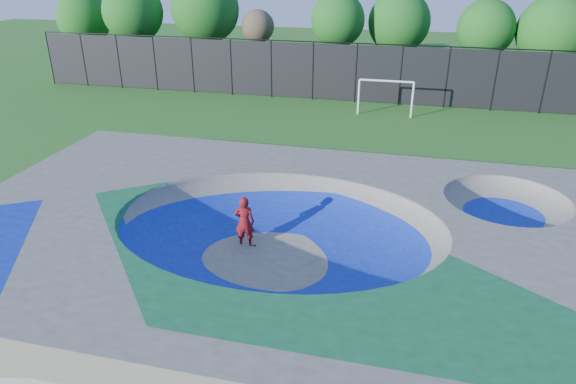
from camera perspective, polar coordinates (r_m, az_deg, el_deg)
ground at (r=17.51m, az=-1.02°, el=-7.42°), size 120.00×120.00×0.00m
skate_deck at (r=17.12m, az=-1.04°, el=-5.30°), size 22.00×14.00×1.50m
skater at (r=17.85m, az=-4.85°, el=-3.33°), size 0.76×0.57×1.89m
skateboard at (r=18.30m, az=-4.75°, el=-5.87°), size 0.81×0.34×0.05m
soccer_goal at (r=33.36m, az=10.81°, el=10.96°), size 3.47×0.12×2.30m
fence at (r=36.25m, az=7.57°, el=13.07°), size 48.09×0.09×4.04m
treeline at (r=40.93m, az=7.84°, el=18.30°), size 52.14×6.87×8.14m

